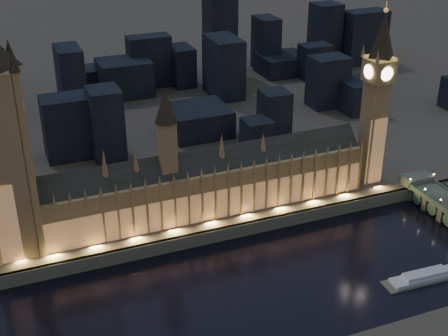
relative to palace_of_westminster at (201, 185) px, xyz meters
name	(u,v)px	position (x,y,z in m)	size (l,w,h in m)	color
ground_plane	(255,280)	(6.52, -61.75, -26.37)	(2000.00, 2000.00, 0.00)	black
north_bank	(76,35)	(6.52, 458.25, -22.37)	(2000.00, 960.00, 8.00)	#444736
embankment_wall	(225,233)	(6.52, -20.75, -22.37)	(2000.00, 2.50, 8.00)	#495347
palace_of_westminster	(201,185)	(0.00, 0.00, 0.00)	(202.00, 22.24, 78.00)	#9E7145
victoria_tower	(0,138)	(-103.48, 0.18, 46.07)	(31.68, 31.68, 129.54)	#9E7145
elizabeth_tower	(378,86)	(114.52, 0.18, 45.09)	(18.00, 18.00, 113.66)	#9E7145
river_boat	(425,277)	(87.70, -94.11, -24.81)	(46.57, 12.82, 4.50)	#495347
city_backdrop	(167,77)	(36.70, 184.28, 4.59)	(481.73, 215.63, 84.75)	black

